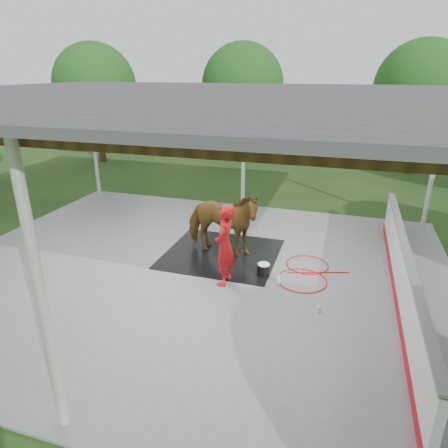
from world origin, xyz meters
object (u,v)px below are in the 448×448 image
(dasher_board, at_px, (402,276))
(handler, at_px, (225,245))
(horse, at_px, (222,223))
(wash_bucket, at_px, (264,269))

(dasher_board, height_order, handler, handler)
(horse, distance_m, handler, 1.49)
(horse, xyz_separation_m, handler, (0.51, -1.40, 0.05))
(horse, relative_size, wash_bucket, 6.65)
(dasher_board, height_order, horse, horse)
(handler, distance_m, wash_bucket, 1.25)
(handler, bearing_deg, dasher_board, 97.85)
(dasher_board, xyz_separation_m, wash_bucket, (-2.90, 0.19, -0.40))
(dasher_board, xyz_separation_m, horse, (-4.17, 0.97, 0.33))
(handler, relative_size, wash_bucket, 6.05)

